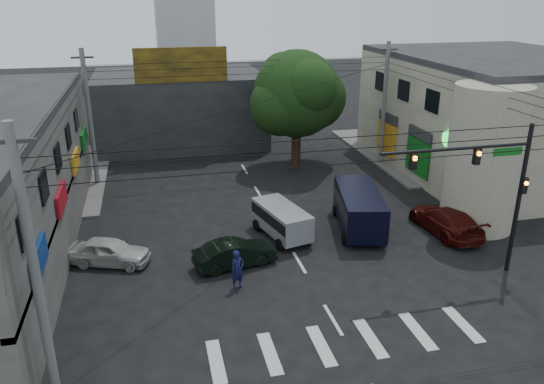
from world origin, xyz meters
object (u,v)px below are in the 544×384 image
object	(u,v)px
traffic_gantry	(490,178)
utility_pole_far_right	(384,105)
navy_van	(359,211)
utility_pole_near_left	(34,266)
dark_sedan	(235,254)
street_tree	(297,94)
traffic_officer	(238,270)
silver_minivan	(282,222)
utility_pole_far_left	(90,119)
maroon_sedan	(446,220)
white_compact	(109,252)

from	to	relation	value
traffic_gantry	utility_pole_far_right	world-z (taller)	utility_pole_far_right
traffic_gantry	navy_van	size ratio (longest dim) A/B	1.21
utility_pole_near_left	dark_sedan	xyz separation A→B (m)	(7.36, 6.91, -3.94)
dark_sedan	navy_van	distance (m)	7.90
utility_pole_far_right	street_tree	bearing A→B (deg)	171.25
traffic_officer	utility_pole_far_right	bearing A→B (deg)	22.00
dark_sedan	silver_minivan	bearing A→B (deg)	-59.98
utility_pole_near_left	utility_pole_far_left	distance (m)	20.50
street_tree	maroon_sedan	xyz separation A→B (m)	(4.81, -13.48, -4.73)
utility_pole_far_right	silver_minivan	size ratio (longest dim) A/B	2.12
dark_sedan	traffic_officer	bearing A→B (deg)	162.75
navy_van	white_compact	bearing A→B (deg)	106.81
utility_pole_far_right	dark_sedan	distance (m)	19.65
traffic_gantry	navy_van	distance (m)	7.91
street_tree	traffic_officer	distance (m)	18.78
utility_pole_far_left	silver_minivan	distance (m)	15.54
traffic_officer	navy_van	bearing A→B (deg)	4.99
dark_sedan	traffic_officer	world-z (taller)	traffic_officer
utility_pole_near_left	silver_minivan	xyz separation A→B (m)	(10.36, 9.54, -3.73)
street_tree	traffic_gantry	distance (m)	18.42
utility_pole_far_left	utility_pole_near_left	bearing A→B (deg)	-90.00
silver_minivan	utility_pole_far_left	bearing A→B (deg)	29.37
traffic_gantry	traffic_officer	size ratio (longest dim) A/B	3.89
silver_minivan	navy_van	distance (m)	4.45
utility_pole_far_left	white_compact	xyz separation A→B (m)	(1.42, -12.00, -3.93)
utility_pole_far_left	navy_van	bearing A→B (deg)	-36.55
utility_pole_far_right	maroon_sedan	bearing A→B (deg)	-97.72
utility_pole_far_left	navy_van	world-z (taller)	utility_pole_far_left
silver_minivan	traffic_officer	world-z (taller)	traffic_officer
street_tree	white_compact	world-z (taller)	street_tree
utility_pole_near_left	navy_van	xyz separation A→B (m)	(14.80, 9.53, -3.48)
utility_pole_near_left	traffic_officer	distance (m)	9.37
dark_sedan	traffic_officer	size ratio (longest dim) A/B	2.27
utility_pole_near_left	dark_sedan	distance (m)	10.84
maroon_sedan	traffic_officer	distance (m)	12.58
traffic_gantry	navy_van	bearing A→B (deg)	120.31
traffic_officer	street_tree	bearing A→B (deg)	39.67
utility_pole_near_left	navy_van	size ratio (longest dim) A/B	1.55
traffic_gantry	utility_pole_far_right	bearing A→B (deg)	81.06
silver_minivan	dark_sedan	bearing A→B (deg)	117.19
street_tree	dark_sedan	distance (m)	16.94
white_compact	street_tree	bearing A→B (deg)	-24.75
traffic_gantry	dark_sedan	xyz separation A→B (m)	(-10.96, 3.42, -4.17)
street_tree	utility_pole_far_left	size ratio (longest dim) A/B	0.95
utility_pole_far_right	traffic_officer	xyz separation A→B (m)	(-13.86, -15.66, -3.67)
maroon_sedan	utility_pole_far_left	bearing A→B (deg)	-36.65
traffic_gantry	utility_pole_far_left	bearing A→B (deg)	137.14
traffic_gantry	dark_sedan	world-z (taller)	traffic_gantry
dark_sedan	navy_van	size ratio (longest dim) A/B	0.71
white_compact	traffic_officer	size ratio (longest dim) A/B	2.29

